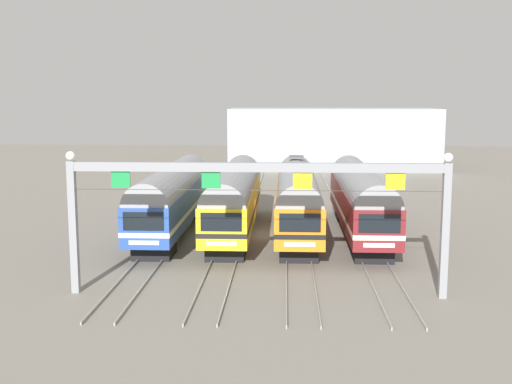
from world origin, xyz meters
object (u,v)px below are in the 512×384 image
commuter_train_yellow (234,196)px  commuter_train_orange (297,197)px  catenary_gantry (257,191)px  commuter_train_blue (172,196)px  commuter_train_maroon (361,197)px

commuter_train_yellow → commuter_train_orange: bearing=0.1°
commuter_train_orange → catenary_gantry: size_ratio=0.99×
commuter_train_blue → catenary_gantry: 15.18m
commuter_train_maroon → catenary_gantry: bearing=-115.7°
catenary_gantry → commuter_train_maroon: bearing=64.3°
commuter_train_orange → commuter_train_maroon: bearing=-0.1°
commuter_train_yellow → commuter_train_maroon: 8.68m
commuter_train_maroon → catenary_gantry: (-6.51, -13.49, 2.45)m
commuter_train_orange → commuter_train_blue: bearing=-180.0°
commuter_train_maroon → catenary_gantry: size_ratio=0.99×
commuter_train_blue → commuter_train_maroon: (13.01, 0.00, 0.00)m
commuter_train_orange → commuter_train_maroon: (4.34, -0.00, -0.00)m
catenary_gantry → commuter_train_orange: bearing=80.9°
commuter_train_blue → commuter_train_yellow: (4.34, 0.00, 0.00)m
commuter_train_blue → commuter_train_orange: bearing=0.0°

